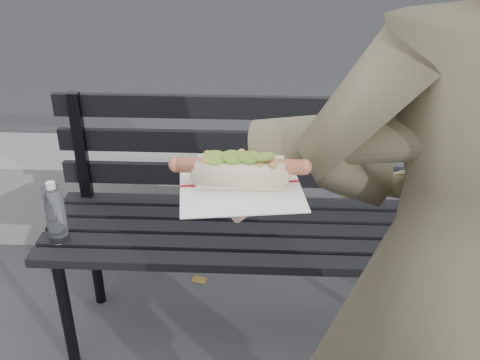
# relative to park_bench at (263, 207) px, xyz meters

# --- Properties ---
(park_bench) EXTENTS (1.50, 0.44, 0.88)m
(park_bench) POSITION_rel_park_bench_xyz_m (0.00, 0.00, 0.00)
(park_bench) COLOR black
(park_bench) RESTS_ON ground
(concrete_block) EXTENTS (1.20, 0.40, 0.40)m
(concrete_block) POSITION_rel_park_bench_xyz_m (-0.91, 0.68, -0.32)
(concrete_block) COLOR slate
(concrete_block) RESTS_ON ground
(person) EXTENTS (0.65, 0.46, 1.69)m
(person) POSITION_rel_park_bench_xyz_m (0.36, -0.78, 0.32)
(person) COLOR brown
(person) RESTS_ON ground
(held_hotdog) EXTENTS (0.63, 0.31, 0.20)m
(held_hotdog) POSITION_rel_park_bench_xyz_m (0.15, -0.81, 0.60)
(held_hotdog) COLOR brown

